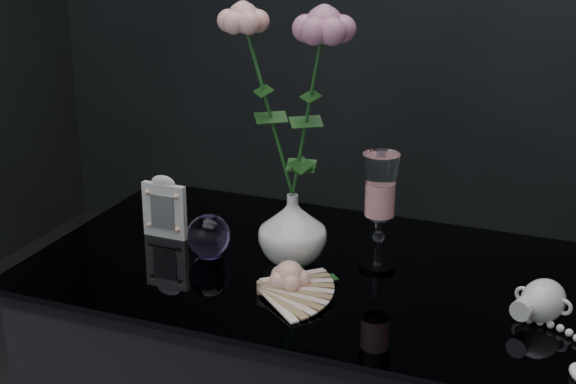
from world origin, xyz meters
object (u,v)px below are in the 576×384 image
at_px(vase, 292,229).
at_px(paperweight, 209,236).
at_px(pearl_jar, 543,299).
at_px(loose_rose, 289,276).
at_px(wine_glass, 379,212).
at_px(picture_frame, 164,206).

distance_m(vase, paperweight, 0.16).
height_order(vase, pearl_jar, vase).
distance_m(paperweight, loose_rose, 0.20).
distance_m(wine_glass, pearl_jar, 0.32).
height_order(paperweight, pearl_jar, paperweight).
bearing_deg(pearl_jar, loose_rose, -155.21).
distance_m(picture_frame, pearl_jar, 0.72).
distance_m(wine_glass, loose_rose, 0.20).
xyz_separation_m(picture_frame, paperweight, (0.12, -0.05, -0.02)).
height_order(vase, wine_glass, wine_glass).
xyz_separation_m(vase, wine_glass, (0.15, 0.03, 0.04)).
height_order(wine_glass, pearl_jar, wine_glass).
bearing_deg(paperweight, loose_rose, -21.67).
relative_size(loose_rose, pearl_jar, 0.63).
xyz_separation_m(wine_glass, pearl_jar, (0.29, -0.09, -0.07)).
bearing_deg(loose_rose, vase, 94.44).
bearing_deg(wine_glass, picture_frame, -177.48).
relative_size(wine_glass, pearl_jar, 0.87).
height_order(wine_glass, loose_rose, wine_glass).
relative_size(vase, pearl_jar, 0.52).
relative_size(picture_frame, paperweight, 1.57).
height_order(picture_frame, loose_rose, picture_frame).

